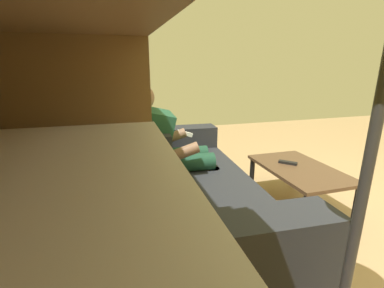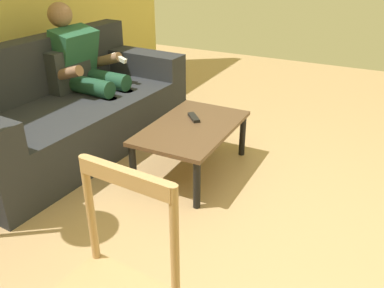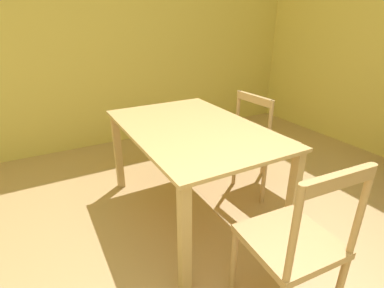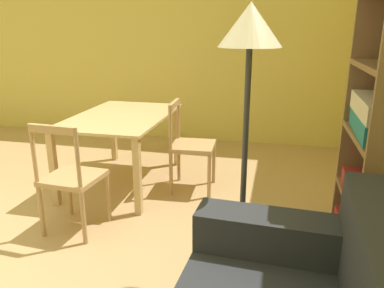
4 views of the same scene
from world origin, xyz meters
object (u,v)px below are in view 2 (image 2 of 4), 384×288
object	(u,v)px
tv_remote	(194,117)
coffee_table	(192,132)
couch	(67,111)
person_lounging	(86,69)

from	to	relation	value
tv_remote	coffee_table	bearing A→B (deg)	67.40
couch	coffee_table	world-z (taller)	couch
tv_remote	couch	bearing A→B (deg)	-32.65
person_lounging	tv_remote	bearing A→B (deg)	-95.77
couch	person_lounging	bearing A→B (deg)	5.54
couch	coffee_table	bearing A→B (deg)	-85.39
coffee_table	tv_remote	bearing A→B (deg)	21.02
couch	coffee_table	size ratio (longest dim) A/B	2.33
couch	coffee_table	xyz separation A→B (m)	(0.09, -1.14, 0.01)
coffee_table	couch	bearing A→B (deg)	94.61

